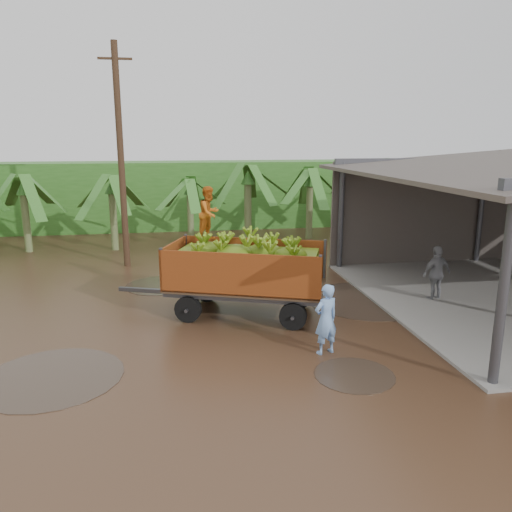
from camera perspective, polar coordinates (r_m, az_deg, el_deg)
The scene contains 7 objects.
ground at distance 12.85m, azimuth -5.07°, elevation -8.76°, with size 100.00×100.00×0.00m, color black.
hedge_north at distance 28.07m, azimuth -11.90°, elevation 6.82°, with size 22.00×3.00×3.60m, color #2D661E.
banana_trailer at distance 13.74m, azimuth -1.20°, elevation -1.51°, with size 5.95×3.44×3.51m.
man_blue at distance 11.48m, azimuth 7.99°, elevation -7.16°, with size 0.60×0.39×1.65m, color #7AA4DF.
man_grey at distance 15.94m, azimuth 19.94°, elevation -1.91°, with size 1.00×0.42×1.71m, color gray.
utility_pole at distance 19.46m, azimuth -15.19°, elevation 10.88°, with size 1.20×0.24×8.19m.
banana_plants at distance 20.40m, azimuth -19.62°, elevation 4.06°, with size 24.59×17.48×4.25m.
Camera 1 is at (-0.86, -11.89, 4.80)m, focal length 35.00 mm.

